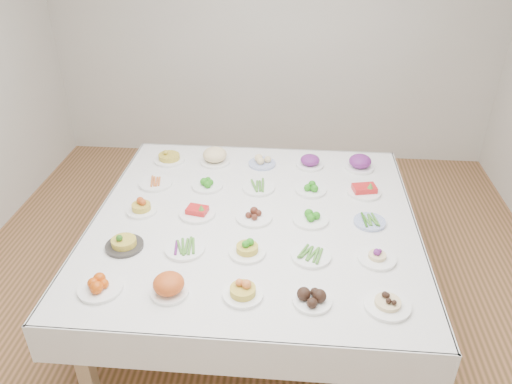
# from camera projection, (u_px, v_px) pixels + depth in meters

# --- Properties ---
(room_envelope) EXTENTS (5.02, 5.02, 2.81)m
(room_envelope) POSITION_uv_depth(u_px,v_px,m) (252.00, 68.00, 3.11)
(room_envelope) COLOR #A06843
(room_envelope) RESTS_ON ground
(display_table) EXTENTS (2.33, 2.33, 0.75)m
(display_table) POSITION_uv_depth(u_px,v_px,m) (254.00, 225.00, 3.64)
(display_table) COLOR white
(display_table) RESTS_ON ground
(dish_0) EXTENTS (0.26, 0.26, 0.11)m
(dish_0) POSITION_uv_depth(u_px,v_px,m) (99.00, 283.00, 2.93)
(dish_0) COLOR white
(dish_0) RESTS_ON display_table
(dish_1) EXTENTS (0.23, 0.23, 0.14)m
(dish_1) POSITION_uv_depth(u_px,v_px,m) (169.00, 285.00, 2.89)
(dish_1) COLOR white
(dish_1) RESTS_ON display_table
(dish_2) EXTENTS (0.23, 0.23, 0.13)m
(dish_2) POSITION_uv_depth(u_px,v_px,m) (243.00, 289.00, 2.88)
(dish_2) COLOR white
(dish_2) RESTS_ON display_table
(dish_3) EXTENTS (0.22, 0.22, 0.10)m
(dish_3) POSITION_uv_depth(u_px,v_px,m) (313.00, 297.00, 2.84)
(dish_3) COLOR white
(dish_3) RESTS_ON display_table
(dish_4) EXTENTS (0.26, 0.26, 0.12)m
(dish_4) POSITION_uv_depth(u_px,v_px,m) (388.00, 300.00, 2.80)
(dish_4) COLOR white
(dish_4) RESTS_ON display_table
(dish_5) EXTENTS (0.25, 0.25, 0.14)m
(dish_5) POSITION_uv_depth(u_px,v_px,m) (123.00, 239.00, 3.28)
(dish_5) COLOR #2F2D2A
(dish_5) RESTS_ON display_table
(dish_6) EXTENTS (0.26, 0.26, 0.06)m
(dish_6) POSITION_uv_depth(u_px,v_px,m) (185.00, 247.00, 3.27)
(dish_6) COLOR white
(dish_6) RESTS_ON display_table
(dish_7) EXTENTS (0.24, 0.24, 0.13)m
(dish_7) POSITION_uv_depth(u_px,v_px,m) (247.00, 247.00, 3.22)
(dish_7) COLOR white
(dish_7) RESTS_ON display_table
(dish_8) EXTENTS (0.25, 0.25, 0.06)m
(dish_8) POSITION_uv_depth(u_px,v_px,m) (311.00, 254.00, 3.21)
(dish_8) COLOR white
(dish_8) RESTS_ON display_table
(dish_9) EXTENTS (0.24, 0.24, 0.11)m
(dish_9) POSITION_uv_depth(u_px,v_px,m) (377.00, 254.00, 3.17)
(dish_9) COLOR white
(dish_9) RESTS_ON display_table
(dish_10) EXTENTS (0.22, 0.22, 0.13)m
(dish_10) POSITION_uv_depth(u_px,v_px,m) (141.00, 205.00, 3.65)
(dish_10) COLOR white
(dish_10) RESTS_ON display_table
(dish_11) EXTENTS (0.26, 0.26, 0.12)m
(dish_11) POSITION_uv_depth(u_px,v_px,m) (197.00, 209.00, 3.62)
(dish_11) COLOR white
(dish_11) RESTS_ON display_table
(dish_12) EXTENTS (0.26, 0.26, 0.10)m
(dish_12) POSITION_uv_depth(u_px,v_px,m) (254.00, 214.00, 3.58)
(dish_12) COLOR white
(dish_12) RESTS_ON display_table
(dish_13) EXTENTS (0.25, 0.25, 0.10)m
(dish_13) POSITION_uv_depth(u_px,v_px,m) (311.00, 216.00, 3.55)
(dish_13) COLOR white
(dish_13) RESTS_ON display_table
(dish_14) EXTENTS (0.22, 0.22, 0.05)m
(dish_14) POSITION_uv_depth(u_px,v_px,m) (370.00, 221.00, 3.54)
(dish_14) COLOR #4C66B2
(dish_14) RESTS_ON display_table
(dish_15) EXTENTS (0.26, 0.26, 0.05)m
(dish_15) POSITION_uv_depth(u_px,v_px,m) (156.00, 182.00, 4.01)
(dish_15) COLOR white
(dish_15) RESTS_ON display_table
(dish_16) EXTENTS (0.24, 0.24, 0.09)m
(dish_16) POSITION_uv_depth(u_px,v_px,m) (207.00, 183.00, 3.97)
(dish_16) COLOR white
(dish_16) RESTS_ON display_table
(dish_17) EXTENTS (0.25, 0.25, 0.06)m
(dish_17) POSITION_uv_depth(u_px,v_px,m) (259.00, 187.00, 3.95)
(dish_17) COLOR white
(dish_17) RESTS_ON display_table
(dish_18) EXTENTS (0.24, 0.24, 0.09)m
(dish_18) POSITION_uv_depth(u_px,v_px,m) (311.00, 188.00, 3.91)
(dish_18) COLOR white
(dish_18) RESTS_ON display_table
(dish_19) EXTENTS (0.26, 0.26, 0.12)m
(dish_19) POSITION_uv_depth(u_px,v_px,m) (364.00, 187.00, 3.88)
(dish_19) COLOR white
(dish_19) RESTS_ON display_table
(dish_20) EXTENTS (0.26, 0.26, 0.16)m
(dish_20) POSITION_uv_depth(u_px,v_px,m) (169.00, 154.00, 4.34)
(dish_20) COLOR white
(dish_20) RESTS_ON display_table
(dish_21) EXTENTS (0.26, 0.26, 0.16)m
(dish_21) POSITION_uv_depth(u_px,v_px,m) (215.00, 155.00, 4.31)
(dish_21) COLOR white
(dish_21) RESTS_ON display_table
(dish_22) EXTENTS (0.23, 0.23, 0.11)m
(dish_22) POSITION_uv_depth(u_px,v_px,m) (262.00, 160.00, 4.29)
(dish_22) COLOR #4C66B2
(dish_22) RESTS_ON display_table
(dish_23) EXTENTS (0.23, 0.23, 0.12)m
(dish_23) POSITION_uv_depth(u_px,v_px,m) (310.00, 161.00, 4.27)
(dish_23) COLOR white
(dish_23) RESTS_ON display_table
(dish_24) EXTENTS (0.24, 0.24, 0.14)m
(dish_24) POSITION_uv_depth(u_px,v_px,m) (360.00, 162.00, 4.22)
(dish_24) COLOR white
(dish_24) RESTS_ON display_table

